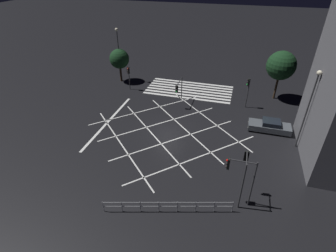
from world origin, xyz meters
TOP-DOWN VIEW (x-y plane):
  - ground_plane at (0.00, 0.00)m, footprint 200.00×200.00m
  - road_markings at (0.43, -7.71)m, footprint 18.67×23.67m
  - traffic_light_nw_cross at (-8.23, 7.96)m, footprint 0.36×1.94m
  - traffic_light_se_cross at (8.49, -9.07)m, footprint 0.36×0.39m
  - traffic_light_nw_main at (-7.88, 8.43)m, footprint 2.22×0.36m
  - traffic_light_sw_main at (-8.10, -8.14)m, footprint 0.39×0.36m
  - traffic_light_median_south at (0.44, -6.55)m, footprint 0.36×3.15m
  - street_lamp_east at (11.10, -11.88)m, footprint 0.46×0.46m
  - street_lamp_west at (-14.49, -5.99)m, footprint 0.60×0.60m
  - street_lamp_far at (-13.50, -0.84)m, footprint 0.44×0.44m
  - street_tree_near at (11.05, -11.73)m, footprint 2.96×2.96m
  - street_tree_far at (-11.88, -11.94)m, footprint 3.76×3.76m
  - waiting_car at (-10.93, -3.11)m, footprint 4.57×1.79m
  - pedestrian_railing at (-3.09, 10.78)m, footprint 9.49×2.75m

SIDE VIEW (x-z plane):
  - ground_plane at x=0.00m, z-range 0.00..0.00m
  - road_markings at x=0.43m, z-range 0.00..0.01m
  - waiting_car at x=-10.93m, z-range -0.04..1.32m
  - pedestrian_railing at x=-3.09m, z-range 0.15..1.20m
  - traffic_light_median_south at x=0.44m, z-range 0.79..4.06m
  - traffic_light_se_cross at x=8.49m, z-range 0.75..4.24m
  - traffic_light_sw_main at x=-8.10m, z-range 0.85..4.83m
  - traffic_light_nw_cross at x=-8.23m, z-range 0.99..5.38m
  - traffic_light_nw_main at x=-7.88m, z-range 1.01..5.38m
  - street_tree_near at x=11.05m, z-range 1.03..6.09m
  - street_tree_far at x=-11.88m, z-range 1.39..7.97m
  - street_lamp_far at x=-13.50m, z-range 1.29..9.52m
  - street_lamp_east at x=11.10m, z-range 1.39..9.43m
  - street_lamp_west at x=-14.49m, z-range 2.46..12.85m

